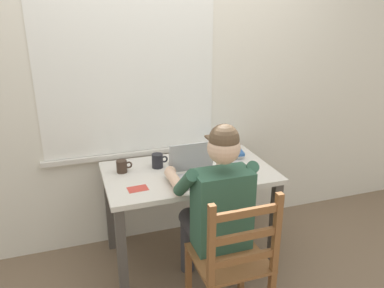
% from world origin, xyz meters
% --- Properties ---
extents(ground_plane, '(8.00, 8.00, 0.00)m').
position_xyz_m(ground_plane, '(0.00, 0.00, 0.00)').
color(ground_plane, brown).
extents(back_wall, '(6.00, 0.08, 2.60)m').
position_xyz_m(back_wall, '(-0.01, 0.45, 1.30)').
color(back_wall, silver).
rests_on(back_wall, ground).
extents(desk, '(1.20, 0.73, 0.74)m').
position_xyz_m(desk, '(0.00, 0.00, 0.63)').
color(desk, beige).
rests_on(desk, ground).
extents(seated_person, '(0.50, 0.60, 1.24)m').
position_xyz_m(seated_person, '(0.03, -0.44, 0.68)').
color(seated_person, '#2D5642').
rests_on(seated_person, ground).
extents(wooden_chair, '(0.42, 0.42, 0.94)m').
position_xyz_m(wooden_chair, '(0.03, -0.72, 0.46)').
color(wooden_chair, brown).
rests_on(wooden_chair, ground).
extents(laptop, '(0.33, 0.28, 0.23)m').
position_xyz_m(laptop, '(0.01, -0.13, 0.79)').
color(laptop, '#ADAFB2').
rests_on(laptop, desk).
extents(computer_mouse, '(0.06, 0.10, 0.03)m').
position_xyz_m(computer_mouse, '(0.31, -0.15, 0.76)').
color(computer_mouse, black).
rests_on(computer_mouse, desk).
extents(coffee_mug_white, '(0.11, 0.07, 0.10)m').
position_xyz_m(coffee_mug_white, '(0.25, -0.03, 0.79)').
color(coffee_mug_white, white).
rests_on(coffee_mug_white, desk).
extents(coffee_mug_dark, '(0.12, 0.08, 0.10)m').
position_xyz_m(coffee_mug_dark, '(-0.20, 0.13, 0.79)').
color(coffee_mug_dark, black).
rests_on(coffee_mug_dark, desk).
extents(coffee_mug_spare, '(0.11, 0.08, 0.09)m').
position_xyz_m(coffee_mug_spare, '(-0.46, 0.13, 0.78)').
color(coffee_mug_spare, '#38281E').
rests_on(coffee_mug_spare, desk).
extents(book_stack_main, '(0.20, 0.17, 0.05)m').
position_xyz_m(book_stack_main, '(0.40, 0.14, 0.77)').
color(book_stack_main, white).
rests_on(book_stack_main, desk).
extents(paper_pile_near_laptop, '(0.22, 0.21, 0.01)m').
position_xyz_m(paper_pile_near_laptop, '(0.00, 0.16, 0.74)').
color(paper_pile_near_laptop, silver).
rests_on(paper_pile_near_laptop, desk).
extents(paper_pile_back_corner, '(0.28, 0.20, 0.01)m').
position_xyz_m(paper_pile_back_corner, '(0.12, -0.06, 0.74)').
color(paper_pile_back_corner, white).
rests_on(paper_pile_back_corner, desk).
extents(landscape_photo_print, '(0.14, 0.10, 0.00)m').
position_xyz_m(landscape_photo_print, '(-0.40, -0.17, 0.74)').
color(landscape_photo_print, '#C63D33').
rests_on(landscape_photo_print, desk).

